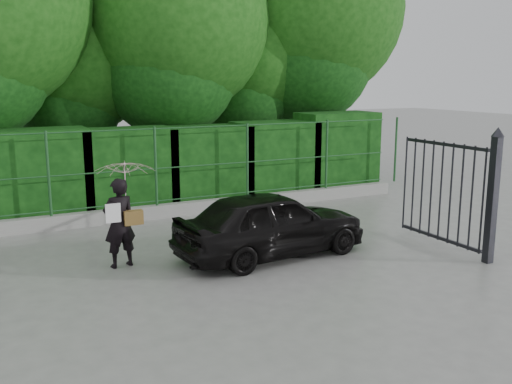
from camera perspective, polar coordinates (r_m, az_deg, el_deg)
name	(u,v)px	position (r m, az deg, el deg)	size (l,w,h in m)	color
ground	(217,282)	(9.11, -3.88, -8.99)	(80.00, 80.00, 0.00)	gray
kerb	(140,213)	(13.17, -11.51, -2.12)	(14.00, 0.25, 0.30)	#9E9E99
fence	(148,167)	(13.02, -10.75, 2.47)	(14.13, 0.06, 1.80)	#1F4F25
hedge	(131,169)	(13.97, -12.38, 2.25)	(14.20, 1.20, 2.21)	black
trees	(143,23)	(16.30, -11.26, 16.25)	(17.10, 6.15, 8.08)	black
gate	(471,191)	(10.83, 20.70, 0.09)	(0.22, 2.33, 2.36)	black
woman	(124,197)	(9.84, -13.04, -0.46)	(1.00, 1.02, 1.81)	black
car	(271,223)	(10.23, 1.53, -3.14)	(1.43, 3.55, 1.21)	black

